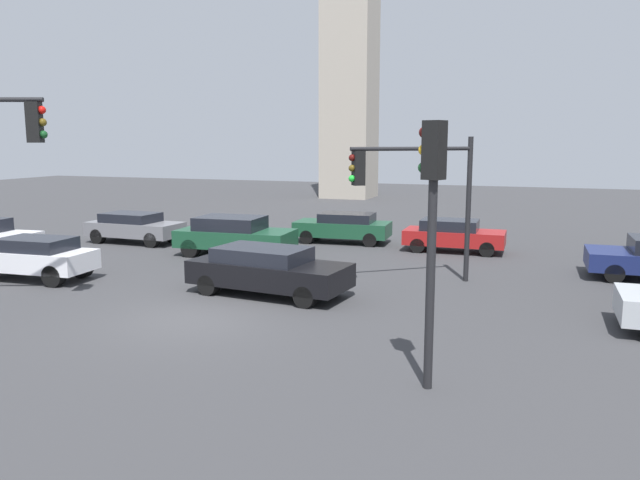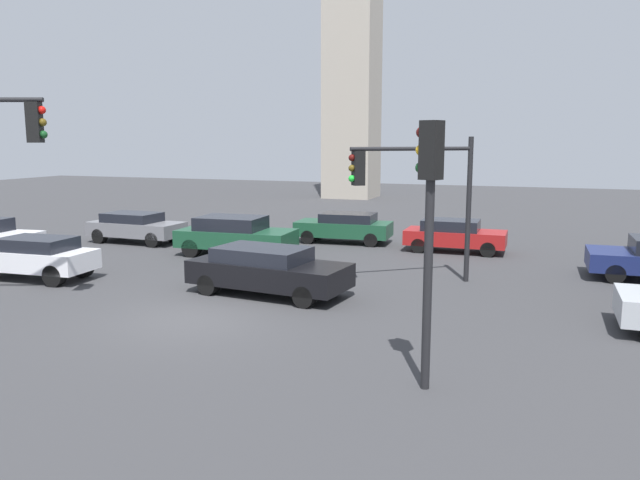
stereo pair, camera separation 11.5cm
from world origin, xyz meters
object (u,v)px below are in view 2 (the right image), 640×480
(car_8, at_px, (345,227))
(car_5, at_px, (268,270))
(car_2, at_px, (235,235))
(car_4, at_px, (136,227))
(traffic_light_0, at_px, (429,204))
(car_6, at_px, (34,257))
(car_1, at_px, (454,235))
(traffic_light_2, at_px, (412,181))

(car_8, bearing_deg, car_5, 91.25)
(car_2, xyz_separation_m, car_4, (-5.47, 1.18, -0.10))
(traffic_light_0, bearing_deg, car_2, -27.25)
(car_2, bearing_deg, car_6, -127.21)
(traffic_light_0, bearing_deg, car_1, -62.76)
(traffic_light_2, xyz_separation_m, car_5, (-3.63, -2.53, -2.46))
(car_4, relative_size, car_5, 0.87)
(car_5, bearing_deg, car_1, 71.82)
(car_6, height_order, car_8, car_6)
(car_4, relative_size, car_6, 1.03)
(traffic_light_0, distance_m, car_6, 14.40)
(traffic_light_0, height_order, car_5, traffic_light_0)
(car_2, height_order, car_6, car_2)
(traffic_light_2, bearing_deg, traffic_light_0, 66.46)
(traffic_light_2, xyz_separation_m, car_1, (0.41, 6.36, -2.51))
(car_1, relative_size, car_2, 0.87)
(car_4, xyz_separation_m, car_6, (1.41, -7.16, 0.04))
(car_2, bearing_deg, traffic_light_2, -22.98)
(traffic_light_2, bearing_deg, car_4, -54.12)
(traffic_light_0, xyz_separation_m, car_8, (-6.30, 14.82, -2.64))
(traffic_light_2, bearing_deg, car_8, -95.31)
(car_1, xyz_separation_m, car_8, (-4.78, 0.63, 0.01))
(car_4, height_order, car_6, car_6)
(car_8, bearing_deg, car_1, 169.26)
(car_1, distance_m, car_4, 13.54)
(car_1, relative_size, car_6, 0.97)
(car_2, relative_size, car_6, 1.12)
(traffic_light_0, height_order, car_2, traffic_light_0)
(traffic_light_0, height_order, car_6, traffic_light_0)
(traffic_light_0, xyz_separation_m, car_2, (-9.36, 10.53, -2.54))
(car_1, distance_m, car_2, 8.65)
(traffic_light_0, relative_size, car_4, 1.15)
(traffic_light_2, height_order, car_5, traffic_light_2)
(car_5, bearing_deg, car_2, 132.23)
(car_1, xyz_separation_m, car_5, (-4.04, -8.89, 0.05))
(traffic_light_0, bearing_deg, car_8, -45.83)
(car_2, bearing_deg, car_1, 22.00)
(traffic_light_0, distance_m, car_1, 14.51)
(traffic_light_2, xyz_separation_m, car_4, (-12.90, 3.88, -2.49))
(car_5, bearing_deg, traffic_light_0, -37.37)
(car_1, xyz_separation_m, car_6, (-11.90, -9.63, 0.06))
(car_1, bearing_deg, car_5, -114.99)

